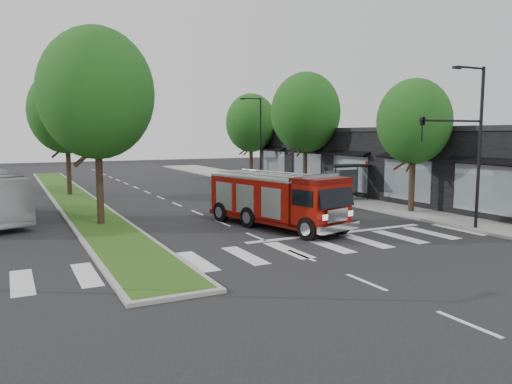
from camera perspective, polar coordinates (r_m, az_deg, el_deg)
ground at (r=23.37m, az=-0.02°, el=-5.16°), size 140.00×140.00×0.00m
sidewalk_right at (r=38.30m, az=10.05°, el=-0.50°), size 5.00×80.00×0.15m
median at (r=38.97m, az=-20.18°, el=-0.68°), size 3.00×50.00×0.15m
storefront_row at (r=40.93m, az=15.19°, el=3.24°), size 8.00×30.00×5.00m
bus_shelter at (r=35.85m, az=10.21°, el=2.17°), size 3.20×1.60×2.61m
tree_right_near at (r=31.26m, az=17.61°, el=7.68°), size 4.40×4.40×8.05m
tree_right_mid at (r=40.77m, az=5.69°, el=9.03°), size 5.60×5.60×9.72m
tree_right_far at (r=49.49m, az=-0.57°, el=7.89°), size 5.00×5.00×8.73m
tree_median_near at (r=26.86m, az=-17.78°, el=10.67°), size 5.80×5.80×10.16m
tree_median_far at (r=40.70m, az=-20.87°, el=8.64°), size 5.60×5.60×9.72m
streetlight_right_near at (r=26.11m, az=23.01°, el=5.87°), size 4.08×0.22×8.00m
streetlight_right_far at (r=45.39m, az=0.35°, el=6.29°), size 2.11×0.20×8.00m
fire_engine at (r=25.55m, az=2.38°, el=-0.95°), size 4.52×8.82×2.93m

